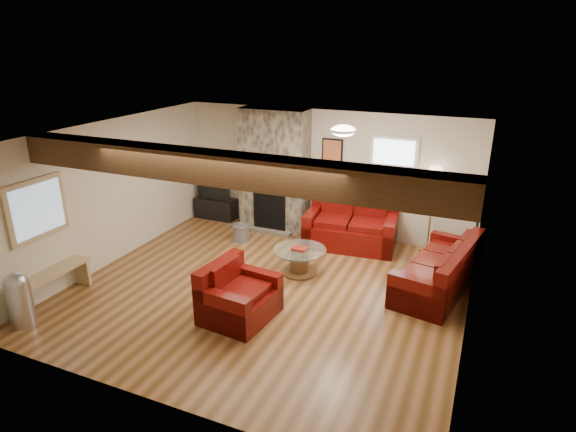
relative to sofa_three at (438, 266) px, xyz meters
name	(u,v)px	position (x,y,z in m)	size (l,w,h in m)	color
room	(265,217)	(-2.48, -1.12, 0.85)	(8.00, 8.00, 8.00)	brown
oak_beam	(219,168)	(-2.48, -2.37, 1.91)	(6.00, 0.36, 0.38)	#361F10
chimney_breast	(274,172)	(-3.48, 1.37, 0.82)	(1.40, 0.67, 2.50)	#352F29
back_window	(393,165)	(-1.13, 1.59, 1.15)	(0.90, 0.08, 1.10)	silver
hatch_window	(37,209)	(-5.44, -2.62, 1.05)	(0.08, 1.00, 0.90)	tan
ceiling_dome	(343,133)	(-1.58, -0.22, 2.04)	(0.40, 0.40, 0.18)	white
artwork_back	(332,152)	(-2.33, 1.59, 1.30)	(0.42, 0.06, 0.52)	black
artwork_right	(480,205)	(0.48, -0.82, 1.35)	(0.06, 0.55, 0.42)	black
sofa_three	(438,266)	(0.00, 0.00, 0.00)	(2.05, 0.86, 0.79)	#440405
loveseat	(351,224)	(-1.75, 1.11, 0.06)	(1.71, 0.98, 0.91)	#440405
armchair_red	(239,292)	(-2.48, -1.99, 0.01)	(1.00, 0.87, 0.81)	#440405
coffee_table	(300,261)	(-2.22, -0.36, -0.18)	(0.90, 0.90, 0.47)	#462E16
tv_cabinet	(216,208)	(-4.93, 1.41, -0.17)	(0.92, 0.37, 0.46)	black
television	(215,188)	(-4.93, 1.41, 0.29)	(0.78, 0.10, 0.45)	black
floor_lamp	(435,180)	(-0.34, 1.43, 1.00)	(0.42, 0.42, 1.64)	tan
pine_bench	(53,287)	(-5.31, -2.70, -0.16)	(0.30, 1.28, 0.48)	tan
pedal_bin	(19,299)	(-5.19, -3.35, 0.01)	(0.33, 0.33, 0.81)	#B5B5BA
coal_bucket	(241,232)	(-3.82, 0.52, -0.23)	(0.35, 0.35, 0.33)	gray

